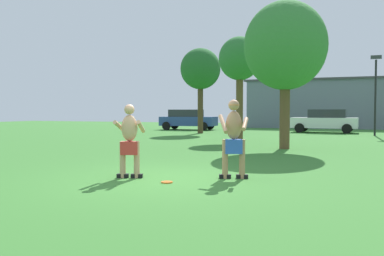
{
  "coord_description": "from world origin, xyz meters",
  "views": [
    {
      "loc": [
        3.83,
        -8.07,
        1.49
      ],
      "look_at": [
        0.36,
        0.89,
        1.09
      ],
      "focal_mm": 38.4,
      "sensor_mm": 36.0,
      "label": 1
    }
  ],
  "objects_px": {
    "player_in_red": "(130,139)",
    "frisbee": "(167,182)",
    "lamp_post": "(376,85)",
    "player_with_cap": "(234,135)",
    "tree_right_field": "(285,46)",
    "car_white_mid_lot": "(325,120)",
    "car_blue_far_end": "(188,119)",
    "tree_left_field": "(240,60)",
    "tree_behind_players": "(200,70)"
  },
  "relations": [
    {
      "from": "player_in_red",
      "to": "frisbee",
      "type": "bearing_deg",
      "value": -14.62
    },
    {
      "from": "lamp_post",
      "to": "player_with_cap",
      "type": "bearing_deg",
      "value": -101.75
    },
    {
      "from": "player_in_red",
      "to": "lamp_post",
      "type": "xyz_separation_m",
      "value": [
        5.91,
        18.71,
        2.13
      ]
    },
    {
      "from": "tree_right_field",
      "to": "car_white_mid_lot",
      "type": "bearing_deg",
      "value": 86.58
    },
    {
      "from": "player_with_cap",
      "to": "tree_right_field",
      "type": "bearing_deg",
      "value": 90.16
    },
    {
      "from": "frisbee",
      "to": "car_blue_far_end",
      "type": "bearing_deg",
      "value": 110.67
    },
    {
      "from": "car_blue_far_end",
      "to": "frisbee",
      "type": "bearing_deg",
      "value": -69.33
    },
    {
      "from": "frisbee",
      "to": "car_blue_far_end",
      "type": "relative_size",
      "value": 0.06
    },
    {
      "from": "car_white_mid_lot",
      "to": "tree_left_field",
      "type": "relative_size",
      "value": 0.84
    },
    {
      "from": "frisbee",
      "to": "lamp_post",
      "type": "relative_size",
      "value": 0.05
    },
    {
      "from": "tree_behind_players",
      "to": "car_blue_far_end",
      "type": "bearing_deg",
      "value": 120.95
    },
    {
      "from": "car_blue_far_end",
      "to": "tree_right_field",
      "type": "distance_m",
      "value": 16.86
    },
    {
      "from": "car_blue_far_end",
      "to": "player_with_cap",
      "type": "bearing_deg",
      "value": -65.79
    },
    {
      "from": "lamp_post",
      "to": "tree_behind_players",
      "type": "distance_m",
      "value": 10.73
    },
    {
      "from": "car_blue_far_end",
      "to": "tree_right_field",
      "type": "height_order",
      "value": "tree_right_field"
    },
    {
      "from": "player_in_red",
      "to": "tree_left_field",
      "type": "bearing_deg",
      "value": 93.13
    },
    {
      "from": "lamp_post",
      "to": "player_in_red",
      "type": "bearing_deg",
      "value": -107.54
    },
    {
      "from": "player_with_cap",
      "to": "car_blue_far_end",
      "type": "xyz_separation_m",
      "value": [
        -9.5,
        21.13,
        -0.14
      ]
    },
    {
      "from": "tree_behind_players",
      "to": "frisbee",
      "type": "bearing_deg",
      "value": -72.16
    },
    {
      "from": "car_white_mid_lot",
      "to": "player_with_cap",
      "type": "bearing_deg",
      "value": -92.12
    },
    {
      "from": "car_white_mid_lot",
      "to": "tree_behind_players",
      "type": "distance_m",
      "value": 9.22
    },
    {
      "from": "tree_behind_players",
      "to": "player_in_red",
      "type": "bearing_deg",
      "value": -75.0
    },
    {
      "from": "lamp_post",
      "to": "tree_right_field",
      "type": "height_order",
      "value": "tree_right_field"
    },
    {
      "from": "frisbee",
      "to": "player_in_red",
      "type": "bearing_deg",
      "value": 165.38
    },
    {
      "from": "tree_left_field",
      "to": "car_blue_far_end",
      "type": "bearing_deg",
      "value": 124.52
    },
    {
      "from": "player_with_cap",
      "to": "car_white_mid_lot",
      "type": "relative_size",
      "value": 0.4
    },
    {
      "from": "player_in_red",
      "to": "tree_right_field",
      "type": "distance_m",
      "value": 9.12
    },
    {
      "from": "car_blue_far_end",
      "to": "tree_behind_players",
      "type": "xyz_separation_m",
      "value": [
        2.65,
        -4.42,
        3.36
      ]
    },
    {
      "from": "player_with_cap",
      "to": "tree_left_field",
      "type": "distance_m",
      "value": 12.18
    },
    {
      "from": "car_blue_far_end",
      "to": "tree_left_field",
      "type": "height_order",
      "value": "tree_left_field"
    },
    {
      "from": "player_with_cap",
      "to": "car_blue_far_end",
      "type": "bearing_deg",
      "value": 114.21
    },
    {
      "from": "car_white_mid_lot",
      "to": "lamp_post",
      "type": "relative_size",
      "value": 0.92
    },
    {
      "from": "tree_left_field",
      "to": "tree_right_field",
      "type": "distance_m",
      "value": 4.81
    },
    {
      "from": "car_white_mid_lot",
      "to": "tree_behind_players",
      "type": "height_order",
      "value": "tree_behind_players"
    },
    {
      "from": "player_in_red",
      "to": "frisbee",
      "type": "relative_size",
      "value": 6.77
    },
    {
      "from": "player_with_cap",
      "to": "tree_right_field",
      "type": "xyz_separation_m",
      "value": [
        -0.02,
        7.56,
        3.02
      ]
    },
    {
      "from": "car_blue_far_end",
      "to": "lamp_post",
      "type": "bearing_deg",
      "value": -13.41
    },
    {
      "from": "player_with_cap",
      "to": "player_in_red",
      "type": "relative_size",
      "value": 1.07
    },
    {
      "from": "frisbee",
      "to": "lamp_post",
      "type": "xyz_separation_m",
      "value": [
        4.89,
        18.98,
        2.98
      ]
    },
    {
      "from": "player_with_cap",
      "to": "frisbee",
      "type": "xyz_separation_m",
      "value": [
        -1.15,
        -1.01,
        -0.95
      ]
    },
    {
      "from": "lamp_post",
      "to": "tree_left_field",
      "type": "bearing_deg",
      "value": -135.25
    },
    {
      "from": "player_in_red",
      "to": "tree_right_field",
      "type": "xyz_separation_m",
      "value": [
        2.15,
        8.3,
        3.13
      ]
    },
    {
      "from": "player_in_red",
      "to": "car_white_mid_lot",
      "type": "bearing_deg",
      "value": 82.19
    },
    {
      "from": "player_with_cap",
      "to": "lamp_post",
      "type": "distance_m",
      "value": 18.47
    },
    {
      "from": "player_in_red",
      "to": "tree_behind_players",
      "type": "relative_size",
      "value": 0.29
    },
    {
      "from": "lamp_post",
      "to": "tree_behind_players",
      "type": "relative_size",
      "value": 0.85
    },
    {
      "from": "frisbee",
      "to": "tree_behind_players",
      "type": "height_order",
      "value": "tree_behind_players"
    },
    {
      "from": "player_with_cap",
      "to": "player_in_red",
      "type": "height_order",
      "value": "player_with_cap"
    },
    {
      "from": "lamp_post",
      "to": "tree_behind_players",
      "type": "height_order",
      "value": "tree_behind_players"
    },
    {
      "from": "lamp_post",
      "to": "tree_left_field",
      "type": "distance_m",
      "value": 9.32
    }
  ]
}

